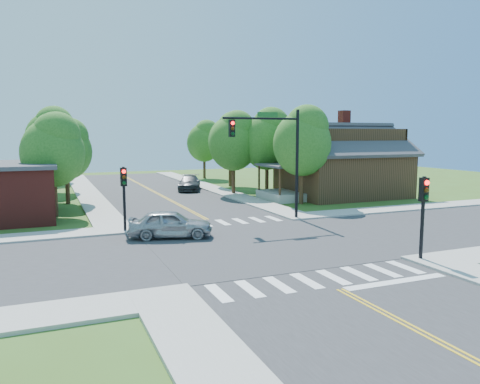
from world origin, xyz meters
name	(u,v)px	position (x,y,z in m)	size (l,w,h in m)	color
ground	(254,245)	(0.00, 0.00, 0.00)	(100.00, 100.00, 0.00)	#3C5A1C
road_ns	(254,245)	(0.00, 0.00, 0.02)	(10.00, 90.00, 0.04)	#2D2D30
road_ew	(254,245)	(0.00, 0.00, 0.03)	(90.00, 10.00, 0.04)	#2D2D30
intersection_patch	(254,245)	(0.00, 0.00, 0.00)	(10.20, 10.20, 0.06)	#2D2D30
sidewalk_ne	(337,193)	(15.82, 15.82, 0.07)	(40.00, 40.00, 0.14)	#9E9B93
crosswalk_north	(214,223)	(0.00, 6.20, 0.05)	(8.85, 2.00, 0.01)	white
crosswalk_south	(320,279)	(0.00, -6.20, 0.05)	(8.85, 2.00, 0.01)	white
centerline	(254,244)	(0.00, 0.00, 0.05)	(0.30, 90.00, 0.01)	gold
stop_bar	(396,283)	(2.50, -7.60, 0.00)	(4.60, 0.45, 0.09)	white
signal_mast_ne	(274,146)	(3.91, 5.59, 4.85)	(5.30, 0.42, 7.20)	black
signal_pole_se	(424,202)	(5.60, -5.62, 2.66)	(0.34, 0.42, 3.80)	black
signal_pole_nw	(124,187)	(-5.60, 5.58, 2.66)	(0.34, 0.42, 3.80)	black
house_ne	(342,160)	(15.11, 14.23, 3.33)	(13.05, 8.80, 7.11)	#302011
tree_e_a	(303,139)	(9.40, 11.33, 5.21)	(4.68, 4.44, 7.95)	#382314
tree_e_b	(268,137)	(9.48, 17.85, 5.31)	(4.76, 4.53, 8.10)	#382314
tree_e_c	(231,137)	(8.83, 25.56, 5.25)	(4.72, 4.48, 8.02)	#382314
tree_e_d	(205,140)	(9.07, 35.16, 4.86)	(4.36, 4.14, 7.42)	#382314
tree_w_a	(54,148)	(-9.06, 12.86, 4.67)	(4.19, 3.98, 7.13)	#382314
tree_w_b	(51,144)	(-9.17, 20.33, 4.82)	(4.33, 4.11, 7.36)	#382314
tree_w_c	(52,136)	(-8.90, 27.49, 5.45)	(4.89, 4.65, 8.31)	#382314
tree_w_d	(55,143)	(-8.56, 36.64, 4.59)	(4.13, 3.92, 7.01)	#382314
tree_house	(234,139)	(6.62, 19.11, 5.12)	(4.60, 4.37, 7.81)	#382314
tree_bldg	(67,148)	(-8.01, 18.64, 4.54)	(4.07, 3.87, 6.93)	#382314
car_silver	(170,224)	(-3.55, 3.19, 0.77)	(4.83, 3.02, 1.53)	#9FA2A6
car_dgrey	(189,183)	(3.50, 23.40, 0.73)	(3.63, 5.43, 1.46)	#2D2F32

